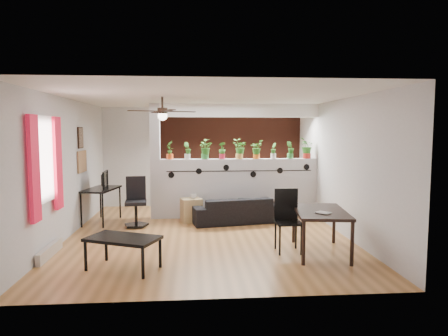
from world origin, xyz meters
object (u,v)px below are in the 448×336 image
potted_plant_1 (187,150)px  potted_plant_7 (290,149)px  coffee_table (123,240)px  potted_plant_2 (205,148)px  potted_plant_3 (222,150)px  ceiling_fan (162,113)px  cube_shelf (191,210)px  computer_desk (101,192)px  potted_plant_6 (273,150)px  potted_plant_0 (170,149)px  dining_table (321,215)px  potted_plant_5 (256,149)px  folding_chair (287,214)px  cup (194,196)px  potted_plant_4 (239,148)px  potted_plant_8 (307,148)px  sofa (236,210)px  office_chair (136,205)px

potted_plant_1 → potted_plant_7: bearing=0.0°
coffee_table → potted_plant_2: bearing=69.1°
potted_plant_3 → ceiling_fan: bearing=-123.8°
potted_plant_1 → cube_shelf: 1.37m
potted_plant_2 → potted_plant_7: potted_plant_2 is taller
potted_plant_7 → computer_desk: (-4.24, -0.34, -0.88)m
potted_plant_6 → ceiling_fan: bearing=-143.0°
potted_plant_0 → cube_shelf: potted_plant_0 is taller
potted_plant_1 → dining_table: potted_plant_1 is taller
potted_plant_5 → folding_chair: (0.10, -2.65, -0.97)m
potted_plant_7 → coffee_table: potted_plant_7 is taller
potted_plant_2 → cup: bearing=-120.6°
potted_plant_3 → cup: bearing=-145.9°
potted_plant_2 → folding_chair: size_ratio=0.44×
potted_plant_2 → folding_chair: potted_plant_2 is taller
computer_desk → dining_table: (4.05, -2.51, -0.05)m
potted_plant_0 → potted_plant_4: (1.58, 0.00, 0.02)m
potted_plant_0 → coffee_table: (-0.49, -3.37, -1.15)m
potted_plant_4 → potted_plant_2: bearing=180.0°
ceiling_fan → computer_desk: size_ratio=1.06×
potted_plant_8 → sofa: potted_plant_8 is taller
potted_plant_2 → cup: (-0.26, -0.45, -1.02)m
cube_shelf → coffee_table: size_ratio=0.45×
potted_plant_0 → sofa: (1.45, -0.54, -1.31)m
potted_plant_3 → potted_plant_8: potted_plant_8 is taller
potted_plant_4 → coffee_table: size_ratio=0.40×
potted_plant_5 → computer_desk: potted_plant_5 is taller
cube_shelf → dining_table: 3.21m
ceiling_fan → potted_plant_7: bearing=32.9°
potted_plant_3 → potted_plant_4: potted_plant_4 is taller
potted_plant_0 → potted_plant_2: 0.79m
potted_plant_2 → potted_plant_5: bearing=0.0°
potted_plant_8 → potted_plant_0: bearing=-180.0°
potted_plant_2 → dining_table: 3.49m
potted_plant_1 → potted_plant_3: potted_plant_1 is taller
potted_plant_4 → coffee_table: (-2.07, -3.37, -1.17)m
potted_plant_1 → potted_plant_8: potted_plant_8 is taller
cube_shelf → office_chair: office_chair is taller
potted_plant_3 → potted_plant_6: size_ratio=1.06×
office_chair → folding_chair: size_ratio=0.99×
sofa → potted_plant_1: bearing=-37.7°
potted_plant_7 → potted_plant_8: 0.40m
potted_plant_0 → potted_plant_1: size_ratio=1.09×
potted_plant_6 → cube_shelf: (-1.89, -0.45, -1.28)m
cube_shelf → cup: 0.32m
potted_plant_0 → potted_plant_5: potted_plant_5 is taller
computer_desk → cube_shelf: bearing=-3.1°
potted_plant_2 → office_chair: 2.00m
potted_plant_5 → sofa: bearing=-134.2°
potted_plant_5 → potted_plant_6: bearing=-0.0°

